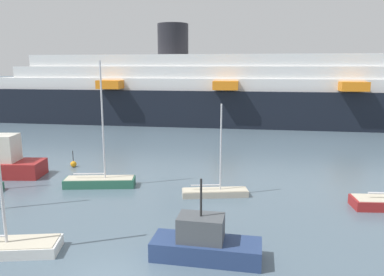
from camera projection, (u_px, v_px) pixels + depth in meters
name	position (u px, v px, depth m)	size (l,w,h in m)	color
sailboat_3	(100.00, 180.00, 27.33)	(5.34, 2.65, 9.19)	#2D6B51
sailboat_5	(215.00, 191.00, 25.36)	(4.65, 2.35, 6.37)	#BCB29E
fishing_boat_1	(205.00, 243.00, 16.99)	(5.10, 1.88, 3.84)	navy
channel_buoy_0	(73.00, 164.00, 32.66)	(0.53, 0.53, 1.49)	orange
cruise_ship	(282.00, 92.00, 57.21)	(97.43, 19.24, 15.40)	black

